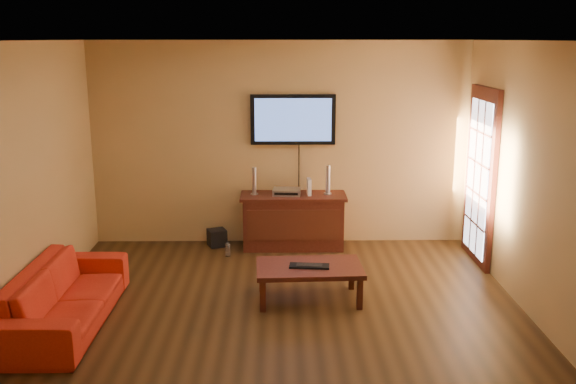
{
  "coord_description": "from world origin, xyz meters",
  "views": [
    {
      "loc": [
        -0.0,
        -5.94,
        2.72
      ],
      "look_at": [
        0.09,
        0.8,
        1.1
      ],
      "focal_mm": 40.0,
      "sensor_mm": 36.0,
      "label": 1
    }
  ],
  "objects_px": {
    "bottle": "(228,250)",
    "keyboard": "(309,266)",
    "game_console": "(309,187)",
    "media_console": "(293,221)",
    "coffee_table": "(309,270)",
    "speaker_right": "(328,181)",
    "av_receiver": "(287,192)",
    "sofa": "(64,286)",
    "subwoofer": "(217,238)",
    "television": "(293,120)",
    "speaker_left": "(254,182)"
  },
  "relations": [
    {
      "from": "television",
      "to": "media_console",
      "type": "bearing_deg",
      "value": -90.0
    },
    {
      "from": "subwoofer",
      "to": "keyboard",
      "type": "distance_m",
      "value": 2.22
    },
    {
      "from": "sofa",
      "to": "av_receiver",
      "type": "relative_size",
      "value": 5.49
    },
    {
      "from": "coffee_table",
      "to": "game_console",
      "type": "distance_m",
      "value": 1.84
    },
    {
      "from": "media_console",
      "to": "coffee_table",
      "type": "xyz_separation_m",
      "value": [
        0.13,
        -1.78,
        -0.03
      ]
    },
    {
      "from": "coffee_table",
      "to": "av_receiver",
      "type": "distance_m",
      "value": 1.85
    },
    {
      "from": "bottle",
      "to": "keyboard",
      "type": "height_order",
      "value": "keyboard"
    },
    {
      "from": "game_console",
      "to": "bottle",
      "type": "height_order",
      "value": "game_console"
    },
    {
      "from": "speaker_left",
      "to": "av_receiver",
      "type": "bearing_deg",
      "value": -2.98
    },
    {
      "from": "media_console",
      "to": "bottle",
      "type": "height_order",
      "value": "media_console"
    },
    {
      "from": "television",
      "to": "coffee_table",
      "type": "relative_size",
      "value": 0.98
    },
    {
      "from": "media_console",
      "to": "sofa",
      "type": "height_order",
      "value": "sofa"
    },
    {
      "from": "av_receiver",
      "to": "sofa",
      "type": "bearing_deg",
      "value": -128.75
    },
    {
      "from": "speaker_right",
      "to": "av_receiver",
      "type": "relative_size",
      "value": 1.08
    },
    {
      "from": "keyboard",
      "to": "bottle",
      "type": "bearing_deg",
      "value": 123.97
    },
    {
      "from": "television",
      "to": "game_console",
      "type": "height_order",
      "value": "television"
    },
    {
      "from": "coffee_table",
      "to": "subwoofer",
      "type": "distance_m",
      "value": 2.19
    },
    {
      "from": "bottle",
      "to": "keyboard",
      "type": "bearing_deg",
      "value": -56.03
    },
    {
      "from": "television",
      "to": "sofa",
      "type": "relative_size",
      "value": 0.57
    },
    {
      "from": "sofa",
      "to": "subwoofer",
      "type": "bearing_deg",
      "value": -27.24
    },
    {
      "from": "media_console",
      "to": "television",
      "type": "xyz_separation_m",
      "value": [
        0.0,
        0.22,
        1.32
      ]
    },
    {
      "from": "speaker_left",
      "to": "keyboard",
      "type": "distance_m",
      "value": 2.01
    },
    {
      "from": "game_console",
      "to": "keyboard",
      "type": "bearing_deg",
      "value": -97.32
    },
    {
      "from": "media_console",
      "to": "av_receiver",
      "type": "distance_m",
      "value": 0.41
    },
    {
      "from": "speaker_left",
      "to": "bottle",
      "type": "distance_m",
      "value": 0.95
    },
    {
      "from": "sofa",
      "to": "television",
      "type": "bearing_deg",
      "value": -41.33
    },
    {
      "from": "speaker_left",
      "to": "av_receiver",
      "type": "distance_m",
      "value": 0.44
    },
    {
      "from": "speaker_left",
      "to": "game_console",
      "type": "xyz_separation_m",
      "value": [
        0.72,
        -0.03,
        -0.06
      ]
    },
    {
      "from": "speaker_left",
      "to": "game_console",
      "type": "bearing_deg",
      "value": -2.66
    },
    {
      "from": "game_console",
      "to": "speaker_left",
      "type": "bearing_deg",
      "value": 172.39
    },
    {
      "from": "sofa",
      "to": "bottle",
      "type": "xyz_separation_m",
      "value": [
        1.42,
        1.97,
        -0.3
      ]
    },
    {
      "from": "media_console",
      "to": "game_console",
      "type": "relative_size",
      "value": 6.34
    },
    {
      "from": "game_console",
      "to": "media_console",
      "type": "bearing_deg",
      "value": 172.41
    },
    {
      "from": "av_receiver",
      "to": "speaker_left",
      "type": "bearing_deg",
      "value": -178.67
    },
    {
      "from": "game_console",
      "to": "speaker_right",
      "type": "bearing_deg",
      "value": 3.12
    },
    {
      "from": "speaker_right",
      "to": "coffee_table",
      "type": "bearing_deg",
      "value": -100.15
    },
    {
      "from": "media_console",
      "to": "subwoofer",
      "type": "distance_m",
      "value": 1.05
    },
    {
      "from": "sofa",
      "to": "keyboard",
      "type": "distance_m",
      "value": 2.45
    },
    {
      "from": "bottle",
      "to": "game_console",
      "type": "bearing_deg",
      "value": 18.57
    },
    {
      "from": "coffee_table",
      "to": "keyboard",
      "type": "bearing_deg",
      "value": -91.68
    },
    {
      "from": "sofa",
      "to": "av_receiver",
      "type": "height_order",
      "value": "av_receiver"
    },
    {
      "from": "speaker_left",
      "to": "media_console",
      "type": "bearing_deg",
      "value": -2.67
    },
    {
      "from": "sofa",
      "to": "bottle",
      "type": "bearing_deg",
      "value": -35.55
    },
    {
      "from": "speaker_right",
      "to": "bottle",
      "type": "height_order",
      "value": "speaker_right"
    },
    {
      "from": "television",
      "to": "av_receiver",
      "type": "height_order",
      "value": "television"
    },
    {
      "from": "media_console",
      "to": "coffee_table",
      "type": "height_order",
      "value": "media_console"
    },
    {
      "from": "av_receiver",
      "to": "keyboard",
      "type": "relative_size",
      "value": 0.83
    },
    {
      "from": "speaker_left",
      "to": "speaker_right",
      "type": "height_order",
      "value": "speaker_right"
    },
    {
      "from": "sofa",
      "to": "keyboard",
      "type": "xyz_separation_m",
      "value": [
        2.4,
        0.52,
        0.01
      ]
    },
    {
      "from": "game_console",
      "to": "bottle",
      "type": "bearing_deg",
      "value": -166.39
    }
  ]
}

